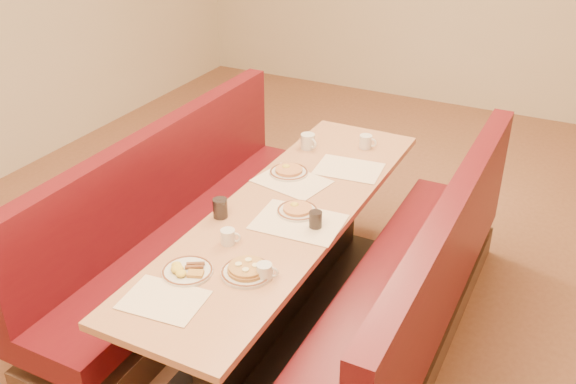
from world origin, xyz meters
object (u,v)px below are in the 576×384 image
at_px(pancake_plate, 247,270).
at_px(coffee_mug_c, 366,141).
at_px(eggs_plate, 187,271).
at_px(soda_tumbler_mid, 316,220).
at_px(soda_tumbler_near, 220,208).
at_px(coffee_mug_d, 308,141).
at_px(coffee_mug_a, 265,271).
at_px(booth_right, 409,303).
at_px(coffee_mug_b, 228,237).
at_px(booth_left, 183,236).
at_px(diner_table, 287,265).

bearing_deg(pancake_plate, coffee_mug_c, 90.31).
relative_size(eggs_plate, soda_tumbler_mid, 2.54).
bearing_deg(coffee_mug_c, soda_tumbler_near, -110.20).
bearing_deg(coffee_mug_d, coffee_mug_a, -48.17).
bearing_deg(eggs_plate, booth_right, 40.45).
bearing_deg(soda_tumbler_near, coffee_mug_b, -49.07).
height_order(pancake_plate, coffee_mug_a, coffee_mug_a).
distance_m(eggs_plate, soda_tumbler_mid, 0.74).
distance_m(eggs_plate, coffee_mug_d, 1.52).
distance_m(pancake_plate, soda_tumbler_near, 0.55).
relative_size(booth_left, pancake_plate, 10.10).
height_order(booth_right, soda_tumbler_mid, booth_right).
height_order(diner_table, booth_left, booth_left).
xyz_separation_m(booth_right, soda_tumbler_mid, (-0.51, -0.11, 0.44)).
bearing_deg(booth_left, pancake_plate, -36.64).
bearing_deg(pancake_plate, booth_left, 143.36).
bearing_deg(eggs_plate, coffee_mug_d, 93.38).
distance_m(diner_table, coffee_mug_b, 0.62).
bearing_deg(booth_right, soda_tumbler_near, -166.62).
height_order(booth_right, coffee_mug_d, booth_right).
relative_size(coffee_mug_a, soda_tumbler_near, 0.95).
bearing_deg(pancake_plate, diner_table, 99.84).
relative_size(booth_right, eggs_plate, 10.38).
height_order(booth_right, coffee_mug_c, booth_right).
relative_size(coffee_mug_a, coffee_mug_b, 1.00).
height_order(coffee_mug_b, coffee_mug_d, coffee_mug_d).
relative_size(booth_left, eggs_plate, 10.38).
bearing_deg(soda_tumbler_mid, coffee_mug_b, -134.11).
xyz_separation_m(coffee_mug_a, soda_tumbler_near, (-0.48, 0.38, 0.01)).
relative_size(diner_table, coffee_mug_c, 21.42).
distance_m(eggs_plate, coffee_mug_c, 1.71).
height_order(booth_left, coffee_mug_d, booth_left).
bearing_deg(eggs_plate, coffee_mug_b, 82.12).
height_order(booth_left, pancake_plate, booth_left).
distance_m(booth_left, booth_right, 1.46).
bearing_deg(diner_table, coffee_mug_c, 83.97).
height_order(booth_left, coffee_mug_c, booth_left).
bearing_deg(coffee_mug_a, coffee_mug_d, 90.19).
bearing_deg(booth_right, pancake_plate, -134.93).
height_order(booth_right, soda_tumbler_near, booth_right).
xyz_separation_m(booth_right, soda_tumbler_near, (-1.01, -0.24, 0.44)).
bearing_deg(soda_tumbler_mid, coffee_mug_c, 96.52).
relative_size(eggs_plate, soda_tumbler_near, 2.22).
bearing_deg(soda_tumbler_near, booth_left, 151.97).
distance_m(pancake_plate, coffee_mug_c, 1.57).
bearing_deg(pancake_plate, coffee_mug_a, 3.19).
bearing_deg(diner_table, pancake_plate, -80.16).
distance_m(booth_left, coffee_mug_c, 1.33).
xyz_separation_m(booth_left, coffee_mug_a, (0.93, -0.62, 0.43)).
xyz_separation_m(coffee_mug_d, soda_tumbler_mid, (0.46, -0.87, -0.00)).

